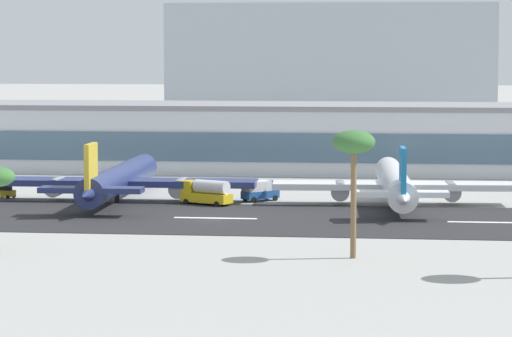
# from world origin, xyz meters

# --- Properties ---
(ground_plane) EXTENTS (1400.00, 1400.00, 0.00)m
(ground_plane) POSITION_xyz_m (0.00, 0.00, 0.00)
(ground_plane) COLOR #9E9E99
(runway_strip) EXTENTS (800.00, 34.58, 0.08)m
(runway_strip) POSITION_xyz_m (0.00, 2.09, 0.04)
(runway_strip) COLOR #262628
(runway_strip) RESTS_ON ground_plane
(runway_centreline_dash_4) EXTENTS (12.00, 1.20, 0.01)m
(runway_centreline_dash_4) POSITION_xyz_m (0.20, 2.09, 0.09)
(runway_centreline_dash_4) COLOR white
(runway_centreline_dash_4) RESTS_ON runway_strip
(runway_centreline_dash_5) EXTENTS (12.00, 1.20, 0.01)m
(runway_centreline_dash_5) POSITION_xyz_m (39.16, 2.09, 0.09)
(runway_centreline_dash_5) COLOR white
(runway_centreline_dash_5) RESTS_ON runway_strip
(terminal_building) EXTENTS (174.90, 26.64, 13.35)m
(terminal_building) POSITION_xyz_m (4.44, 77.86, 6.68)
(terminal_building) COLOR silver
(terminal_building) RESTS_ON ground_plane
(distant_hotel_block) EXTENTS (97.67, 26.10, 37.68)m
(distant_hotel_block) POSITION_xyz_m (3.41, 215.37, 18.84)
(distant_hotel_block) COLOR #A8B2BC
(distant_hotel_block) RESTS_ON ground_plane
(airliner_gold_tail_gate_1) EXTENTS (44.51, 51.05, 10.65)m
(airliner_gold_tail_gate_1) POSITION_xyz_m (-18.44, 20.84, 3.39)
(airliner_gold_tail_gate_1) COLOR navy
(airliner_gold_tail_gate_1) RESTS_ON ground_plane
(airliner_blue_tail_gate_2) EXTENTS (38.52, 50.06, 10.45)m
(airliner_blue_tail_gate_2) POSITION_xyz_m (25.59, 21.27, 3.33)
(airliner_blue_tail_gate_2) COLOR silver
(airliner_blue_tail_gate_2) RESTS_ON ground_plane
(service_fuel_truck_0) EXTENTS (8.74, 6.25, 3.95)m
(service_fuel_truck_0) POSITION_xyz_m (-3.71, 18.26, 2.03)
(service_fuel_truck_0) COLOR gold
(service_fuel_truck_0) RESTS_ON ground_plane
(service_box_truck_1) EXTENTS (6.05, 5.81, 3.25)m
(service_box_truck_1) POSITION_xyz_m (4.05, 24.67, 1.79)
(service_box_truck_1) COLOR #23569E
(service_box_truck_1) RESTS_ON ground_plane
(service_baggage_tug_2) EXTENTS (3.55, 2.74, 2.20)m
(service_baggage_tug_2) POSITION_xyz_m (-37.78, 23.97, 1.05)
(service_baggage_tug_2) COLOR gold
(service_baggage_tug_2) RESTS_ON ground_plane
(palm_tree_0) EXTENTS (4.96, 4.96, 14.93)m
(palm_tree_0) POSITION_xyz_m (21.46, -31.29, 12.99)
(palm_tree_0) COLOR brown
(palm_tree_0) RESTS_ON ground_plane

